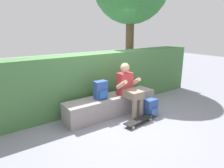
# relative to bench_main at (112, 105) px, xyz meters

# --- Properties ---
(ground_plane) EXTENTS (24.00, 24.00, 0.00)m
(ground_plane) POSITION_rel_bench_main_xyz_m (0.00, -0.28, -0.22)
(ground_plane) COLOR gray
(bench_main) EXTENTS (2.30, 0.51, 0.45)m
(bench_main) POSITION_rel_bench_main_xyz_m (0.00, 0.00, 0.00)
(bench_main) COLOR gray
(bench_main) RESTS_ON ground
(person_skater) EXTENTS (0.49, 0.62, 1.20)m
(person_skater) POSITION_rel_bench_main_xyz_m (0.32, -0.22, 0.42)
(person_skater) COLOR #B73338
(person_skater) RESTS_ON ground
(skateboard_near_person) EXTENTS (0.82, 0.29, 0.09)m
(skateboard_near_person) POSITION_rel_bench_main_xyz_m (0.19, -0.75, -0.15)
(skateboard_near_person) COLOR black
(skateboard_near_person) RESTS_ON ground
(backpack_on_bench) EXTENTS (0.28, 0.23, 0.40)m
(backpack_on_bench) POSITION_rel_bench_main_xyz_m (-0.30, -0.01, 0.42)
(backpack_on_bench) COLOR #2D4C99
(backpack_on_bench) RESTS_ON bench_main
(backpack_on_ground) EXTENTS (0.28, 0.23, 0.40)m
(backpack_on_ground) POSITION_rel_bench_main_xyz_m (0.67, -0.62, -0.03)
(backpack_on_ground) COLOR #2D4C99
(backpack_on_ground) RESTS_ON ground
(hedge_row) EXTENTS (5.88, 0.56, 1.37)m
(hedge_row) POSITION_rel_bench_main_xyz_m (0.23, 0.67, 0.46)
(hedge_row) COLOR #41703C
(hedge_row) RESTS_ON ground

